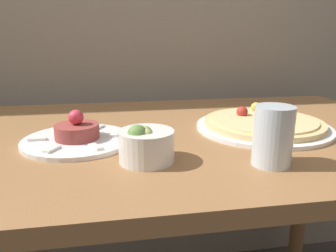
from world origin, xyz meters
The scene contains 5 objects.
dining_table centered at (0.00, 0.40, 0.68)m, with size 1.36×0.80×0.79m.
pizza_plate centered at (0.24, 0.38, 0.80)m, with size 0.35×0.35×0.05m.
tartare_plate centered at (-0.24, 0.35, 0.80)m, with size 0.25×0.25×0.08m.
small_bowl centered at (-0.09, 0.21, 0.82)m, with size 0.11×0.11×0.08m.
drinking_glass centered at (0.14, 0.15, 0.85)m, with size 0.08×0.08×0.12m.
Camera 1 is at (-0.15, -0.40, 1.03)m, focal length 35.00 mm.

